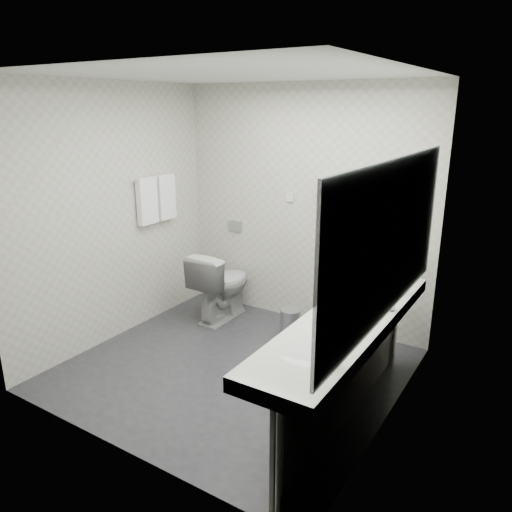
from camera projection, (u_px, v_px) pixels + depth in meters
The scene contains 31 objects.
floor at pixel (233, 369), 4.42m from camera, with size 2.80×2.80×0.00m, color #28282C.
ceiling at pixel (229, 74), 3.68m from camera, with size 2.80×2.80×0.00m, color silver.
wall_back at pixel (303, 208), 5.10m from camera, with size 2.80×2.80×0.00m, color beige.
wall_front at pixel (109, 280), 3.00m from camera, with size 2.80×2.80×0.00m, color beige.
wall_left at pixel (113, 215), 4.76m from camera, with size 2.60×2.60×0.00m, color beige.
wall_right at pixel (399, 262), 3.34m from camera, with size 2.60×2.60×0.00m, color beige.
vanity_counter at pixel (346, 324), 3.45m from camera, with size 0.55×2.20×0.10m, color silver.
vanity_panel at pixel (346, 378), 3.56m from camera, with size 0.03×2.15×0.75m, color gray.
vanity_post_near at pixel (279, 465), 2.71m from camera, with size 0.06×0.06×0.75m, color silver.
vanity_post_far at pixel (394, 327), 4.39m from camera, with size 0.06×0.06×0.75m, color silver.
mirror at pixel (390, 240), 3.12m from camera, with size 0.02×2.20×1.05m, color #B2BCC6.
basin_near at pixel (305, 358), 2.91m from camera, with size 0.40×0.31×0.05m, color silver.
basin_far at pixel (377, 291), 3.96m from camera, with size 0.40×0.31×0.05m, color silver.
faucet_near at pixel (336, 353), 2.79m from camera, with size 0.04×0.04×0.15m, color silver.
faucet_far at pixel (403, 285), 3.84m from camera, with size 0.04×0.04×0.15m, color silver.
soap_bottle_a at pixel (347, 306), 3.47m from camera, with size 0.05×0.05×0.12m, color silver.
soap_bottle_c at pixel (354, 314), 3.34m from camera, with size 0.05×0.05×0.12m, color silver.
glass_left at pixel (380, 301), 3.58m from camera, with size 0.06×0.06×0.12m, color silver.
glass_right at pixel (392, 304), 3.54m from camera, with size 0.05×0.05×0.10m, color silver.
toilet at pixel (221, 285), 5.38m from camera, with size 0.44×0.77×0.78m, color silver.
flush_plate at pixel (235, 226), 5.61m from camera, with size 0.18×0.02×0.12m, color #B2B5BA.
pedal_bin at pixel (290, 324), 4.98m from camera, with size 0.20×0.20×0.29m, color #B2B5BA.
bin_lid at pixel (291, 310), 4.94m from camera, with size 0.20×0.20×0.01m, color #B2B5BA.
towel_rail at pixel (155, 178), 5.09m from camera, with size 0.02×0.02×0.62m, color silver.
towel_near at pixel (147, 201), 5.04m from camera, with size 0.07×0.24×0.48m, color white.
towel_far at pixel (166, 197), 5.27m from camera, with size 0.07×0.24×0.48m, color white.
dryer_cradle at pixel (324, 186), 4.88m from camera, with size 0.10×0.04×0.14m, color #9D9CA2.
dryer_barrel at pixel (322, 184), 4.81m from camera, with size 0.08×0.08×0.14m, color #9D9CA2.
dryer_cord at pixel (323, 211), 4.94m from camera, with size 0.02×0.02×0.35m, color black.
switch_plate_a at pixel (290, 197), 5.14m from camera, with size 0.09×0.02×0.09m, color silver.
switch_plate_b at pixel (353, 204), 4.78m from camera, with size 0.09×0.02×0.09m, color silver.
Camera 1 is at (2.27, -3.21, 2.28)m, focal length 34.38 mm.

